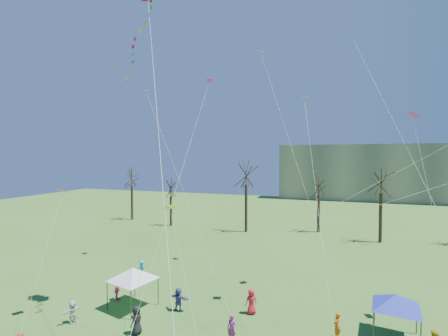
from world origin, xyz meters
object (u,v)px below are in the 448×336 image
(distant_building, at_px, (395,172))
(canopy_tent_white, at_px, (133,274))
(big_box_kite, at_px, (140,44))
(canopy_tent_blue, at_px, (396,301))

(distant_building, height_order, canopy_tent_white, distant_building)
(canopy_tent_white, bearing_deg, distant_building, 67.20)
(distant_building, relative_size, big_box_kite, 2.32)
(big_box_kite, height_order, canopy_tent_blue, big_box_kite)
(big_box_kite, xyz_separation_m, canopy_tent_blue, (16.84, 2.98, -17.11))
(big_box_kite, distance_m, canopy_tent_white, 17.05)
(big_box_kite, relative_size, canopy_tent_white, 6.45)
(canopy_tent_white, bearing_deg, canopy_tent_blue, 5.58)
(big_box_kite, relative_size, canopy_tent_blue, 6.78)
(distant_building, distance_m, canopy_tent_blue, 73.43)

